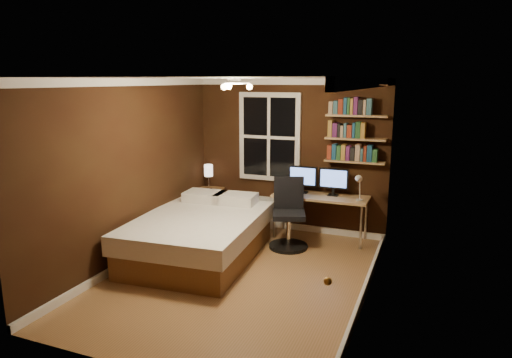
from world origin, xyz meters
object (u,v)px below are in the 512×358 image
at_px(desk_lamp, 359,187).
at_px(bedside_lamp, 209,177).
at_px(desk, 320,199).
at_px(office_chair, 289,221).
at_px(bed, 200,235).
at_px(monitor_left, 303,180).
at_px(nightstand, 209,206).
at_px(radiator, 265,212).
at_px(monitor_right, 334,182).

bearing_deg(desk_lamp, bedside_lamp, 175.40).
distance_m(desk, office_chair, 0.68).
xyz_separation_m(bed, monitor_left, (1.08, 1.47, 0.60)).
height_order(nightstand, radiator, nightstand).
bearing_deg(monitor_right, monitor_left, 180.00).
xyz_separation_m(monitor_left, monitor_right, (0.50, 0.00, 0.00)).
relative_size(bedside_lamp, desk_lamp, 0.99).
height_order(bedside_lamp, radiator, bedside_lamp).
height_order(desk, monitor_left, monitor_left).
distance_m(bed, radiator, 1.64).
xyz_separation_m(radiator, monitor_left, (0.69, -0.12, 0.66)).
height_order(desk, office_chair, office_chair).
bearing_deg(desk_lamp, bed, -148.48).
xyz_separation_m(bedside_lamp, office_chair, (1.64, -0.59, -0.43)).
height_order(desk, desk_lamp, desk_lamp).
distance_m(bedside_lamp, desk, 2.00).
relative_size(monitor_right, desk_lamp, 1.04).
distance_m(bed, monitor_left, 1.92).
xyz_separation_m(desk, office_chair, (-0.35, -0.54, -0.24)).
xyz_separation_m(monitor_right, office_chair, (-0.53, -0.61, -0.51)).
relative_size(desk, desk_lamp, 3.37).
bearing_deg(office_chair, monitor_left, 67.75).
bearing_deg(desk_lamp, monitor_right, 151.33).
height_order(monitor_left, desk_lamp, desk_lamp).
bearing_deg(monitor_right, desk, -157.79).
relative_size(radiator, desk, 0.36).
relative_size(bedside_lamp, radiator, 0.82).
distance_m(bed, monitor_right, 2.24).
bearing_deg(desk_lamp, monitor_left, 165.74).
height_order(bedside_lamp, monitor_left, monitor_left).
relative_size(bed, nightstand, 3.77).
xyz_separation_m(desk_lamp, office_chair, (-0.96, -0.38, -0.52)).
distance_m(radiator, office_chair, 0.99).
distance_m(radiator, monitor_left, 0.96).
bearing_deg(bedside_lamp, desk, -1.38).
xyz_separation_m(radiator, office_chair, (0.65, -0.73, 0.14)).
bearing_deg(office_chair, bedside_lamp, 141.30).
bearing_deg(monitor_left, radiator, 169.91).
height_order(bed, bedside_lamp, bedside_lamp).
distance_m(desk_lamp, office_chair, 1.16).
distance_m(nightstand, desk, 2.02).
relative_size(nightstand, bedside_lamp, 1.42).
xyz_separation_m(desk, monitor_right, (0.18, 0.07, 0.28)).
bearing_deg(radiator, nightstand, -171.50).
bearing_deg(desk, nightstand, 178.62).
relative_size(monitor_left, monitor_right, 1.00).
distance_m(nightstand, monitor_left, 1.78).
xyz_separation_m(bed, monitor_right, (1.58, 1.47, 0.60)).
bearing_deg(bedside_lamp, nightstand, 0.00).
xyz_separation_m(bed, desk_lamp, (2.01, 1.23, 0.60)).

